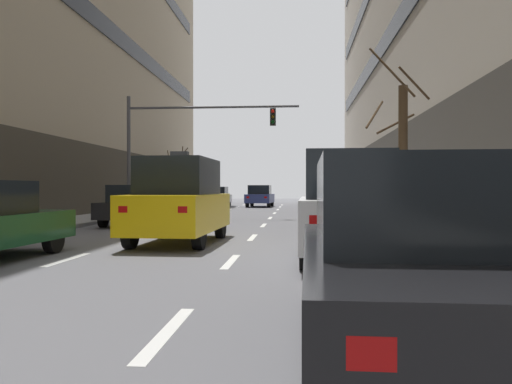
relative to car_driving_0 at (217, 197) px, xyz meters
name	(u,v)px	position (x,y,z in m)	size (l,w,h in m)	color
ground_plane	(182,244)	(3.40, -27.58, -0.78)	(120.00, 120.00, 0.00)	slate
sidewalk_right	(436,244)	(9.87, -27.58, -0.71)	(2.85, 80.00, 0.14)	gray
lane_stripe_l1_s3	(67,260)	(1.71, -30.58, -0.78)	(0.16, 2.00, 0.01)	silver
lane_stripe_l1_s4	(142,237)	(1.71, -25.58, -0.78)	(0.16, 2.00, 0.01)	silver
lane_stripe_l1_s5	(180,225)	(1.71, -20.58, -0.78)	(0.16, 2.00, 0.01)	silver
lane_stripe_l1_s6	(203,218)	(1.71, -15.58, -0.78)	(0.16, 2.00, 0.01)	silver
lane_stripe_l1_s7	(218,213)	(1.71, -10.58, -0.78)	(0.16, 2.00, 0.01)	silver
lane_stripe_l1_s8	(229,209)	(1.71, -5.58, -0.78)	(0.16, 2.00, 0.01)	silver
lane_stripe_l1_s9	(238,207)	(1.71, -0.58, -0.78)	(0.16, 2.00, 0.01)	silver
lane_stripe_l1_s10	(244,205)	(1.71, 4.42, -0.78)	(0.16, 2.00, 0.01)	silver
lane_stripe_l2_s2	(167,332)	(5.08, -35.58, -0.78)	(0.16, 2.00, 0.01)	silver
lane_stripe_l2_s3	(231,261)	(5.08, -30.58, -0.78)	(0.16, 2.00, 0.01)	silver
lane_stripe_l2_s4	(253,237)	(5.08, -25.58, -0.78)	(0.16, 2.00, 0.01)	silver
lane_stripe_l2_s5	(264,225)	(5.08, -20.58, -0.78)	(0.16, 2.00, 0.01)	silver
lane_stripe_l2_s6	(270,218)	(5.08, -15.58, -0.78)	(0.16, 2.00, 0.01)	silver
lane_stripe_l2_s7	(275,213)	(5.08, -10.58, -0.78)	(0.16, 2.00, 0.01)	silver
lane_stripe_l2_s8	(278,210)	(5.08, -5.58, -0.78)	(0.16, 2.00, 0.01)	silver
lane_stripe_l2_s9	(280,207)	(5.08, -0.58, -0.78)	(0.16, 2.00, 0.01)	silver
lane_stripe_l2_s10	(282,205)	(5.08, 4.42, -0.78)	(0.16, 2.00, 0.01)	silver
car_driving_0	(217,197)	(0.00, 0.00, 0.00)	(1.85, 4.28, 1.59)	black
taxi_driving_2	(180,201)	(3.28, -27.27, 0.34)	(2.08, 4.70, 2.44)	black
taxi_driving_3	(176,200)	(0.15, -14.64, 0.06)	(2.11, 4.65, 1.90)	black
car_driving_4	(135,205)	(-0.01, -20.93, 0.00)	(1.87, 4.28, 1.59)	black
car_driving_5	(260,196)	(3.48, -0.39, 0.06)	(2.09, 4.63, 1.71)	black
car_parked_0	(419,264)	(7.39, -36.35, 0.05)	(1.97, 4.55, 1.69)	black
car_parked_1	(347,207)	(7.40, -30.19, 0.30)	(1.98, 4.53, 2.17)	black
traffic_signal_0	(181,133)	(0.64, -15.58, 3.43)	(8.64, 0.35, 5.95)	#4C4C51
street_tree_0	(176,178)	(-2.80, -2.38, 1.48)	(1.79, 1.70, 4.51)	#4C3823
street_tree_1	(402,153)	(9.55, -24.93, 1.74)	(1.92, 2.23, 5.55)	#4C3823
pedestrian_0	(444,208)	(9.81, -28.47, 0.22)	(0.33, 0.48, 1.52)	brown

